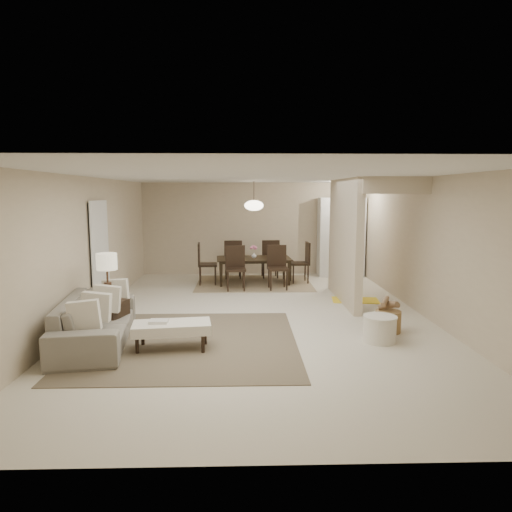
{
  "coord_description": "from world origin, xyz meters",
  "views": [
    {
      "loc": [
        -0.26,
        -7.95,
        2.21
      ],
      "look_at": [
        -0.03,
        0.46,
        1.05
      ],
      "focal_mm": 32.0,
      "sensor_mm": 36.0,
      "label": 1
    }
  ],
  "objects_px": {
    "side_table": "(109,317)",
    "wicker_basket": "(388,321)",
    "dining_table": "(254,271)",
    "pantry_cabinet": "(341,237)",
    "ottoman_bench": "(172,328)",
    "round_pouf": "(380,329)",
    "sofa": "(96,321)"
  },
  "relations": [
    {
      "from": "side_table",
      "to": "wicker_basket",
      "type": "xyz_separation_m",
      "value": [
        4.45,
        -0.06,
        -0.09
      ]
    },
    {
      "from": "dining_table",
      "to": "pantry_cabinet",
      "type": "bearing_deg",
      "value": 20.03
    },
    {
      "from": "ottoman_bench",
      "to": "round_pouf",
      "type": "height_order",
      "value": "ottoman_bench"
    },
    {
      "from": "ottoman_bench",
      "to": "wicker_basket",
      "type": "height_order",
      "value": "ottoman_bench"
    },
    {
      "from": "ottoman_bench",
      "to": "pantry_cabinet",
      "type": "bearing_deg",
      "value": 50.42
    },
    {
      "from": "sofa",
      "to": "side_table",
      "type": "distance_m",
      "value": 0.5
    },
    {
      "from": "side_table",
      "to": "dining_table",
      "type": "bearing_deg",
      "value": 58.96
    },
    {
      "from": "round_pouf",
      "to": "wicker_basket",
      "type": "height_order",
      "value": "round_pouf"
    },
    {
      "from": "side_table",
      "to": "round_pouf",
      "type": "xyz_separation_m",
      "value": [
        4.17,
        -0.54,
        -0.07
      ]
    },
    {
      "from": "side_table",
      "to": "wicker_basket",
      "type": "height_order",
      "value": "side_table"
    },
    {
      "from": "pantry_cabinet",
      "to": "sofa",
      "type": "relative_size",
      "value": 0.9
    },
    {
      "from": "dining_table",
      "to": "round_pouf",
      "type": "bearing_deg",
      "value": -72.13
    },
    {
      "from": "side_table",
      "to": "dining_table",
      "type": "distance_m",
      "value": 4.64
    },
    {
      "from": "round_pouf",
      "to": "dining_table",
      "type": "distance_m",
      "value": 4.85
    },
    {
      "from": "sofa",
      "to": "wicker_basket",
      "type": "height_order",
      "value": "sofa"
    },
    {
      "from": "round_pouf",
      "to": "wicker_basket",
      "type": "distance_m",
      "value": 0.55
    },
    {
      "from": "pantry_cabinet",
      "to": "ottoman_bench",
      "type": "xyz_separation_m",
      "value": [
        -3.64,
        -5.8,
        -0.74
      ]
    },
    {
      "from": "pantry_cabinet",
      "to": "dining_table",
      "type": "height_order",
      "value": "pantry_cabinet"
    },
    {
      "from": "dining_table",
      "to": "ottoman_bench",
      "type": "bearing_deg",
      "value": -108.68
    },
    {
      "from": "sofa",
      "to": "round_pouf",
      "type": "distance_m",
      "value": 4.23
    },
    {
      "from": "sofa",
      "to": "wicker_basket",
      "type": "distance_m",
      "value": 4.53
    },
    {
      "from": "sofa",
      "to": "side_table",
      "type": "height_order",
      "value": "sofa"
    },
    {
      "from": "pantry_cabinet",
      "to": "side_table",
      "type": "relative_size",
      "value": 4.01
    },
    {
      "from": "dining_table",
      "to": "wicker_basket",
      "type": "bearing_deg",
      "value": -66.63
    },
    {
      "from": "wicker_basket",
      "to": "dining_table",
      "type": "height_order",
      "value": "dining_table"
    },
    {
      "from": "sofa",
      "to": "dining_table",
      "type": "xyz_separation_m",
      "value": [
        2.44,
        4.47,
        -0.02
      ]
    },
    {
      "from": "round_pouf",
      "to": "side_table",
      "type": "bearing_deg",
      "value": 172.69
    },
    {
      "from": "sofa",
      "to": "round_pouf",
      "type": "bearing_deg",
      "value": -98.41
    },
    {
      "from": "side_table",
      "to": "ottoman_bench",
      "type": "bearing_deg",
      "value": -35.44
    },
    {
      "from": "sofa",
      "to": "side_table",
      "type": "bearing_deg",
      "value": -13.63
    },
    {
      "from": "ottoman_bench",
      "to": "wicker_basket",
      "type": "xyz_separation_m",
      "value": [
        3.34,
        0.74,
        -0.14
      ]
    },
    {
      "from": "pantry_cabinet",
      "to": "wicker_basket",
      "type": "xyz_separation_m",
      "value": [
        -0.3,
        -5.07,
        -0.88
      ]
    }
  ]
}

